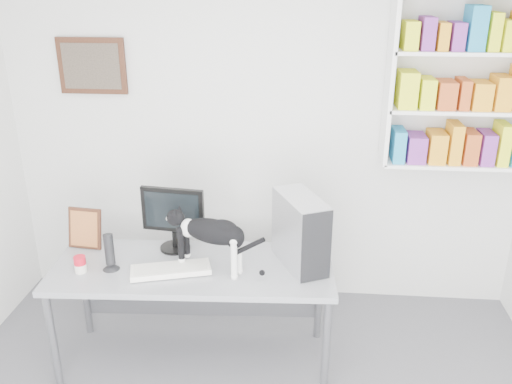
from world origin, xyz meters
TOP-DOWN VIEW (x-y plane):
  - room at (0.00, 0.00)m, footprint 4.01×4.01m
  - bookshelf at (1.40, 1.85)m, footprint 1.03×0.28m
  - wall_art at (-1.30, 1.97)m, footprint 0.52×0.04m
  - desk at (-0.39, 1.02)m, footprint 1.87×0.81m
  - monitor at (-0.56, 1.24)m, footprint 0.46×0.26m
  - keyboard at (-0.51, 0.92)m, footprint 0.54×0.33m
  - pc_tower at (0.31, 1.11)m, footprint 0.39×0.52m
  - speaker at (-0.91, 0.93)m, footprint 0.15×0.15m
  - leaning_print at (-1.18, 1.22)m, footprint 0.25×0.12m
  - soup_can at (-1.09, 0.88)m, footprint 0.10×0.10m
  - cat at (-0.25, 0.97)m, footprint 0.63×0.35m

SIDE VIEW (x-z plane):
  - desk at x=-0.39m, z-range 0.00..0.77m
  - keyboard at x=-0.51m, z-range 0.77..0.80m
  - soup_can at x=-1.09m, z-range 0.77..0.88m
  - speaker at x=-0.91m, z-range 0.77..1.02m
  - leaning_print at x=-1.18m, z-range 0.77..1.06m
  - cat at x=-0.25m, z-range 0.77..1.14m
  - monitor at x=-0.56m, z-range 0.77..1.23m
  - pc_tower at x=0.31m, z-range 0.77..1.24m
  - room at x=0.00m, z-range 0.00..2.70m
  - bookshelf at x=1.40m, z-range 1.23..2.47m
  - wall_art at x=-1.30m, z-range 1.69..2.11m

